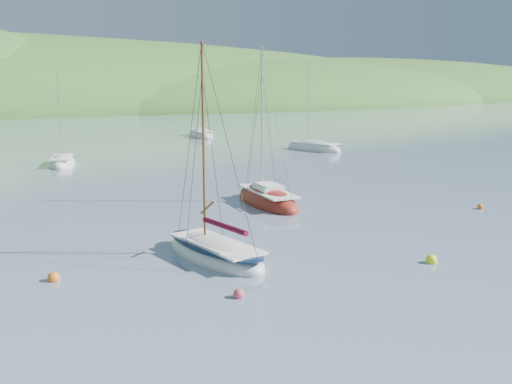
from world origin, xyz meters
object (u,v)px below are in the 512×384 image
distant_sloop_b (201,135)px  distant_sloop_d (313,149)px  sloop_red (267,201)px  daysailer_white (215,253)px  distant_sloop_a (62,163)px

distant_sloop_b → distant_sloop_d: distant_sloop_b is taller
sloop_red → distant_sloop_d: distant_sloop_d is taller
daysailer_white → distant_sloop_b: size_ratio=0.84×
distant_sloop_b → distant_sloop_a: bearing=-128.5°
distant_sloop_d → sloop_red: bearing=-145.0°
daysailer_white → distant_sloop_b: (25.99, 52.45, -0.03)m
sloop_red → distant_sloop_a: bearing=113.9°
distant_sloop_b → distant_sloop_d: 22.39m
sloop_red → distant_sloop_b: bearing=77.3°
daysailer_white → sloop_red: (8.29, 8.33, -0.02)m
daysailer_white → sloop_red: 11.75m
daysailer_white → distant_sloop_a: size_ratio=1.06×
daysailer_white → distant_sloop_d: bearing=41.0°
sloop_red → distant_sloop_a: (-6.62, 25.14, -0.04)m
daysailer_white → distant_sloop_a: 33.51m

